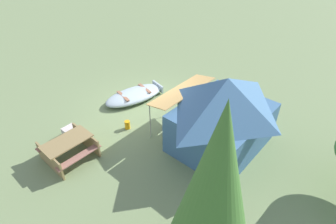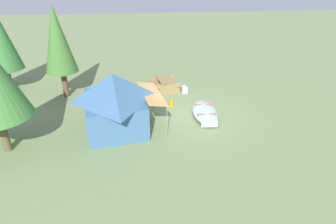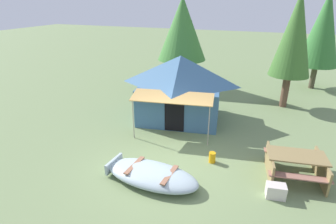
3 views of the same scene
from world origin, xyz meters
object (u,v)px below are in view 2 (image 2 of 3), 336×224
(pine_tree_far_center, at_px, (57,40))
(fuel_can, at_px, (171,103))
(canvas_cabin_tent, at_px, (114,101))
(cooler_box, at_px, (184,89))
(picnic_table, at_px, (165,83))
(beached_rowboat, at_px, (205,112))

(pine_tree_far_center, bearing_deg, fuel_can, -109.28)
(canvas_cabin_tent, xyz_separation_m, cooler_box, (4.01, -3.96, -1.24))
(cooler_box, distance_m, pine_tree_far_center, 7.83)
(picnic_table, xyz_separation_m, fuel_can, (-2.40, -0.09, -0.29))
(pine_tree_far_center, bearing_deg, cooler_box, -91.70)
(canvas_cabin_tent, bearing_deg, picnic_table, -32.24)
(cooler_box, height_order, pine_tree_far_center, pine_tree_far_center)
(fuel_can, relative_size, pine_tree_far_center, 0.07)
(canvas_cabin_tent, relative_size, pine_tree_far_center, 0.77)
(beached_rowboat, height_order, picnic_table, picnic_table)
(picnic_table, relative_size, cooler_box, 3.67)
(fuel_can, xyz_separation_m, pine_tree_far_center, (2.14, 6.11, 3.22))
(beached_rowboat, relative_size, cooler_box, 5.85)
(beached_rowboat, xyz_separation_m, canvas_cabin_tent, (-0.68, 4.51, 1.20))
(pine_tree_far_center, bearing_deg, canvas_cabin_tent, -142.97)
(pine_tree_far_center, bearing_deg, picnic_table, -87.52)
(fuel_can, bearing_deg, canvas_cabin_tent, 125.58)
(pine_tree_far_center, bearing_deg, beached_rowboat, -114.73)
(canvas_cabin_tent, relative_size, picnic_table, 2.28)
(beached_rowboat, xyz_separation_m, picnic_table, (3.81, 1.68, 0.24))
(picnic_table, relative_size, pine_tree_far_center, 0.34)
(picnic_table, bearing_deg, fuel_can, -177.85)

